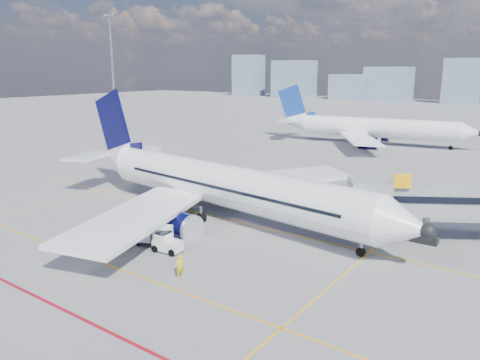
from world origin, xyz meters
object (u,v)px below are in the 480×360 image
at_px(second_aircraft, 369,128).
at_px(belt_loader, 139,209).
at_px(baggage_tug, 167,243).
at_px(ramp_worker, 180,266).
at_px(cargo_dolly, 154,234).
at_px(main_aircraft, 215,184).

xyz_separation_m(second_aircraft, belt_loader, (-2.50, -57.75, -2.65)).
xyz_separation_m(baggage_tug, belt_loader, (-9.45, 5.67, -0.20)).
height_order(baggage_tug, ramp_worker, ramp_worker).
bearing_deg(cargo_dolly, ramp_worker, -50.23).
bearing_deg(second_aircraft, cargo_dolly, -93.86).
bearing_deg(baggage_tug, second_aircraft, 90.56).
xyz_separation_m(main_aircraft, cargo_dolly, (1.10, -9.62, -2.28)).
height_order(main_aircraft, cargo_dolly, main_aircraft).
relative_size(second_aircraft, baggage_tug, 16.05).
distance_m(main_aircraft, baggage_tug, 10.78).
bearing_deg(baggage_tug, belt_loader, 143.33).
distance_m(cargo_dolly, belt_loader, 9.23).
bearing_deg(second_aircraft, belt_loader, -100.97).
distance_m(cargo_dolly, ramp_worker, 6.99).
relative_size(belt_loader, ramp_worker, 3.15).
distance_m(baggage_tug, cargo_dolly, 1.91).
xyz_separation_m(main_aircraft, ramp_worker, (7.20, -13.03, -2.35)).
xyz_separation_m(cargo_dolly, belt_loader, (-7.60, 5.22, -0.37)).
bearing_deg(ramp_worker, cargo_dolly, 83.54).
height_order(second_aircraft, baggage_tug, second_aircraft).
bearing_deg(ramp_worker, baggage_tug, 77.84).
distance_m(main_aircraft, second_aircraft, 53.50).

